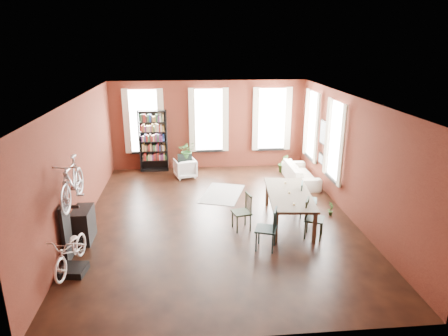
{
  "coord_description": "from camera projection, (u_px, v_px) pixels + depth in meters",
  "views": [
    {
      "loc": [
        -0.75,
        -9.72,
        4.6
      ],
      "look_at": [
        0.2,
        0.6,
        1.22
      ],
      "focal_mm": 32.0,
      "sensor_mm": 36.0,
      "label": 1
    }
  ],
  "objects": [
    {
      "name": "bicycle_hung",
      "position": [
        70.0,
        166.0,
        8.06
      ],
      "size": [
        0.47,
        1.0,
        1.66
      ],
      "primitive_type": "imported",
      "color": "#A5A8AD",
      "rests_on": "bike_wall_rack"
    },
    {
      "name": "bookshelf",
      "position": [
        153.0,
        141.0,
        14.25
      ],
      "size": [
        1.0,
        0.32,
        2.2
      ],
      "primitive_type": "cube",
      "color": "black",
      "rests_on": "ground"
    },
    {
      "name": "dining_chair_b",
      "position": [
        241.0,
        212.0,
        9.95
      ],
      "size": [
        0.52,
        0.52,
        0.93
      ],
      "primitive_type": "cube",
      "rotation": [
        0.0,
        0.0,
        -1.34
      ],
      "color": "#1E2F1C",
      "rests_on": "ground"
    },
    {
      "name": "bike_wall_rack",
      "position": [
        66.0,
        233.0,
        8.49
      ],
      "size": [
        0.16,
        0.6,
        1.3
      ],
      "primitive_type": "cube",
      "color": "black",
      "rests_on": "ground"
    },
    {
      "name": "plant_stand",
      "position": [
        188.0,
        166.0,
        14.2
      ],
      "size": [
        0.33,
        0.33,
        0.51
      ],
      "primitive_type": "cube",
      "rotation": [
        0.0,
        0.0,
        0.39
      ],
      "color": "black",
      "rests_on": "ground"
    },
    {
      "name": "cream_sofa",
      "position": [
        301.0,
        170.0,
        13.29
      ],
      "size": [
        0.61,
        2.08,
        0.81
      ],
      "primitive_type": "imported",
      "rotation": [
        0.0,
        0.0,
        1.57
      ],
      "color": "beige",
      "rests_on": "ground"
    },
    {
      "name": "room",
      "position": [
        226.0,
        135.0,
        10.64
      ],
      "size": [
        9.0,
        9.04,
        3.22
      ],
      "color": "black",
      "rests_on": "ground"
    },
    {
      "name": "striped_rug",
      "position": [
        222.0,
        194.0,
        12.37
      ],
      "size": [
        1.61,
        2.04,
        0.01
      ],
      "primitive_type": "cube",
      "rotation": [
        0.0,
        0.0,
        -0.32
      ],
      "color": "black",
      "rests_on": "ground"
    },
    {
      "name": "dining_chair_d",
      "position": [
        308.0,
        200.0,
        10.65
      ],
      "size": [
        0.56,
        0.56,
        0.95
      ],
      "primitive_type": "cube",
      "rotation": [
        0.0,
        0.0,
        1.25
      ],
      "color": "#1B3C39",
      "rests_on": "ground"
    },
    {
      "name": "dining_table",
      "position": [
        289.0,
        208.0,
        10.38
      ],
      "size": [
        1.3,
        2.46,
        0.8
      ],
      "primitive_type": "cube",
      "rotation": [
        0.0,
        0.0,
        -0.1
      ],
      "color": "#4B3E2D",
      "rests_on": "ground"
    },
    {
      "name": "plant_small",
      "position": [
        330.0,
        213.0,
        10.87
      ],
      "size": [
        0.43,
        0.41,
        0.14
      ],
      "primitive_type": "imported",
      "rotation": [
        0.0,
        0.0,
        0.87
      ],
      "color": "#336026",
      "rests_on": "ground"
    },
    {
      "name": "bicycle_floor",
      "position": [
        69.0,
        235.0,
        7.89
      ],
      "size": [
        0.62,
        0.85,
        1.49
      ],
      "primitive_type": "imported",
      "rotation": [
        0.0,
        0.0,
        -0.13
      ],
      "color": "silver",
      "rests_on": "bike_trainer"
    },
    {
      "name": "plant_on_stand",
      "position": [
        187.0,
        153.0,
        14.03
      ],
      "size": [
        0.59,
        0.66,
        0.51
      ],
      "primitive_type": "imported",
      "rotation": [
        0.0,
        0.0,
        0.0
      ],
      "color": "#2A5C25",
      "rests_on": "plant_stand"
    },
    {
      "name": "plant_by_sofa",
      "position": [
        283.0,
        168.0,
        14.36
      ],
      "size": [
        0.37,
        0.66,
        0.29
      ],
      "primitive_type": "imported",
      "rotation": [
        0.0,
        0.0,
        -0.01
      ],
      "color": "#355E25",
      "rests_on": "ground"
    },
    {
      "name": "dining_chair_a",
      "position": [
        266.0,
        229.0,
        9.02
      ],
      "size": [
        0.58,
        0.58,
        0.99
      ],
      "primitive_type": "cube",
      "rotation": [
        0.0,
        0.0,
        -1.91
      ],
      "color": "#173334",
      "rests_on": "ground"
    },
    {
      "name": "bike_trainer",
      "position": [
        73.0,
        270.0,
        8.17
      ],
      "size": [
        0.56,
        0.56,
        0.15
      ],
      "primitive_type": "cube",
      "rotation": [
        0.0,
        0.0,
        -0.12
      ],
      "color": "black",
      "rests_on": "ground"
    },
    {
      "name": "white_armchair",
      "position": [
        185.0,
        167.0,
        13.78
      ],
      "size": [
        0.84,
        0.8,
        0.71
      ],
      "primitive_type": "imported",
      "rotation": [
        0.0,
        0.0,
        3.4
      ],
      "color": "white",
      "rests_on": "ground"
    },
    {
      "name": "console_table",
      "position": [
        84.0,
        225.0,
        9.43
      ],
      "size": [
        0.4,
        0.8,
        0.8
      ],
      "primitive_type": "cube",
      "color": "black",
      "rests_on": "ground"
    },
    {
      "name": "dining_chair_c",
      "position": [
        314.0,
        219.0,
        9.55
      ],
      "size": [
        0.59,
        0.59,
        0.96
      ],
      "primitive_type": "cube",
      "rotation": [
        0.0,
        0.0,
        1.14
      ],
      "color": "black",
      "rests_on": "ground"
    }
  ]
}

